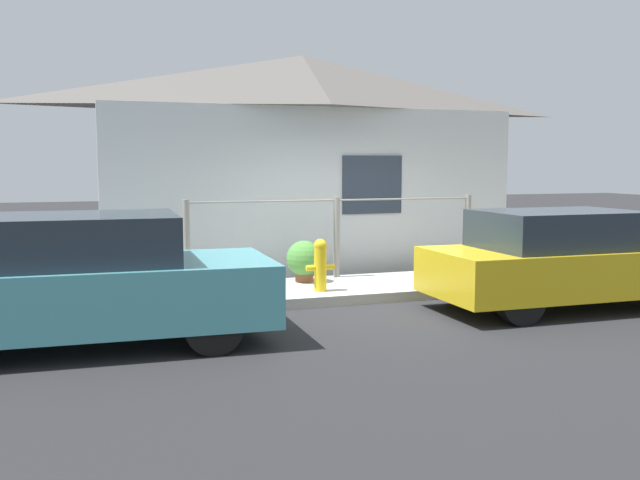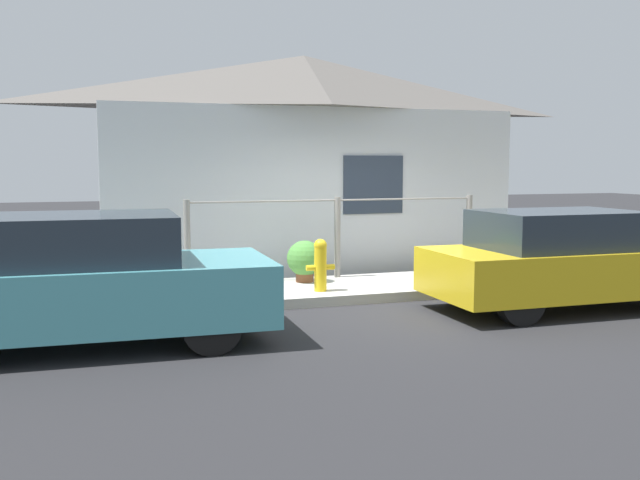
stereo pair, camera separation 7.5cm
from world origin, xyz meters
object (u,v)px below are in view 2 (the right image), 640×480
object	(u,v)px
car_left	(85,281)
potted_plant_by_fence	(133,275)
car_right	(564,260)
fire_hydrant	(320,264)
potted_plant_near_hydrant	(305,260)

from	to	relation	value
car_left	potted_plant_by_fence	world-z (taller)	car_left
car_right	potted_plant_by_fence	size ratio (longest dim) A/B	8.02
car_left	fire_hydrant	xyz separation A→B (m)	(3.21, 1.58, -0.18)
potted_plant_by_fence	car_right	bearing A→B (deg)	-22.15
car_left	fire_hydrant	size ratio (longest dim) A/B	5.24
car_right	potted_plant_near_hydrant	world-z (taller)	car_right
car_right	potted_plant_by_fence	distance (m)	5.96
car_left	car_right	size ratio (longest dim) A/B	1.04
fire_hydrant	potted_plant_near_hydrant	size ratio (longest dim) A/B	1.17
fire_hydrant	potted_plant_by_fence	xyz separation A→B (m)	(-2.57, 0.66, -0.13)
fire_hydrant	potted_plant_by_fence	distance (m)	2.65
car_left	potted_plant_near_hydrant	xyz separation A→B (m)	(3.24, 2.42, -0.22)
fire_hydrant	potted_plant_near_hydrant	xyz separation A→B (m)	(0.03, 0.84, -0.05)
car_left	potted_plant_by_fence	bearing A→B (deg)	76.08
car_left	car_right	bearing A→B (deg)	2.03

